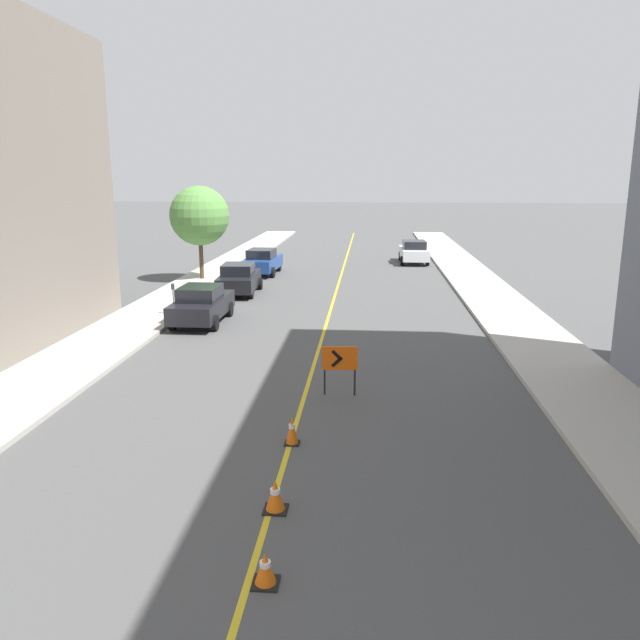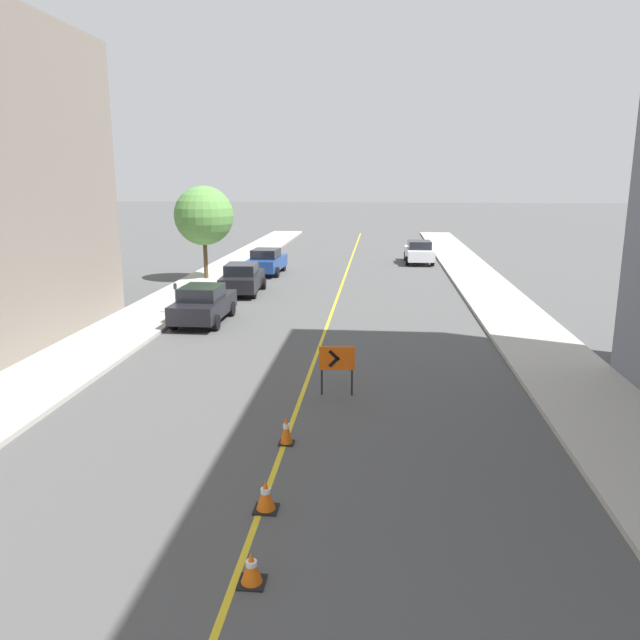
# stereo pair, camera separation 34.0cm
# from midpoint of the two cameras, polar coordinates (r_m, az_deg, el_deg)

# --- Properties ---
(lane_stripe) EXTENTS (0.12, 69.28, 0.01)m
(lane_stripe) POSITION_cam_midpoint_polar(r_m,az_deg,el_deg) (33.49, 1.23, 2.73)
(lane_stripe) COLOR gold
(lane_stripe) RESTS_ON ground_plane
(sidewalk_left) EXTENTS (3.10, 69.28, 0.15)m
(sidewalk_left) POSITION_cam_midpoint_polar(r_m,az_deg,el_deg) (34.83, -11.83, 2.97)
(sidewalk_left) COLOR #ADA89E
(sidewalk_left) RESTS_ON ground_plane
(sidewalk_right) EXTENTS (3.10, 69.28, 0.15)m
(sidewalk_right) POSITION_cam_midpoint_polar(r_m,az_deg,el_deg) (33.95, 14.63, 2.57)
(sidewalk_right) COLOR #ADA89E
(sidewalk_right) RESTS_ON ground_plane
(traffic_cone_third) EXTENTS (0.41, 0.41, 0.52)m
(traffic_cone_third) POSITION_cam_midpoint_polar(r_m,az_deg,el_deg) (10.09, -6.06, -21.67)
(traffic_cone_third) COLOR black
(traffic_cone_third) RESTS_ON ground_plane
(traffic_cone_fourth) EXTENTS (0.44, 0.44, 0.60)m
(traffic_cone_fourth) POSITION_cam_midpoint_polar(r_m,az_deg,el_deg) (11.87, -4.96, -15.70)
(traffic_cone_fourth) COLOR black
(traffic_cone_fourth) RESTS_ON ground_plane
(traffic_cone_fifth) EXTENTS (0.35, 0.35, 0.68)m
(traffic_cone_fifth) POSITION_cam_midpoint_polar(r_m,az_deg,el_deg) (14.46, -3.27, -10.03)
(traffic_cone_fifth) COLOR black
(traffic_cone_fifth) RESTS_ON ground_plane
(arrow_barricade_primary) EXTENTS (0.99, 0.14, 1.40)m
(arrow_barricade_primary) POSITION_cam_midpoint_polar(r_m,az_deg,el_deg) (17.31, 1.24, -3.74)
(arrow_barricade_primary) COLOR #EF560C
(arrow_barricade_primary) RESTS_ON ground_plane
(parked_car_curb_near) EXTENTS (1.94, 4.32, 1.59)m
(parked_car_curb_near) POSITION_cam_midpoint_polar(r_m,az_deg,el_deg) (26.35, -11.14, 1.42)
(parked_car_curb_near) COLOR black
(parked_car_curb_near) RESTS_ON ground_plane
(parked_car_curb_mid) EXTENTS (2.05, 4.40, 1.59)m
(parked_car_curb_mid) POSITION_cam_midpoint_polar(r_m,az_deg,el_deg) (32.68, -7.71, 3.77)
(parked_car_curb_mid) COLOR black
(parked_car_curb_mid) RESTS_ON ground_plane
(parked_car_curb_far) EXTENTS (2.02, 4.39, 1.59)m
(parked_car_curb_far) POSITION_cam_midpoint_polar(r_m,az_deg,el_deg) (39.13, -5.57, 5.34)
(parked_car_curb_far) COLOR navy
(parked_car_curb_far) RESTS_ON ground_plane
(parked_car_opposite_side) EXTENTS (1.95, 4.36, 1.59)m
(parked_car_opposite_side) POSITION_cam_midpoint_polar(r_m,az_deg,el_deg) (44.53, 8.36, 6.20)
(parked_car_opposite_side) COLOR silver
(parked_car_opposite_side) RESTS_ON ground_plane
(parking_meter_far_curb) EXTENTS (0.12, 0.11, 1.37)m
(parking_meter_far_curb) POSITION_cam_midpoint_polar(r_m,az_deg,el_deg) (27.62, -13.63, 2.48)
(parking_meter_far_curb) COLOR #4C4C51
(parking_meter_far_curb) RESTS_ON sidewalk_left
(street_tree_left_near) EXTENTS (3.40, 3.40, 5.32)m
(street_tree_left_near) POSITION_cam_midpoint_polar(r_m,az_deg,el_deg) (36.88, -11.23, 9.32)
(street_tree_left_near) COLOR #4C3823
(street_tree_left_near) RESTS_ON sidewalk_left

